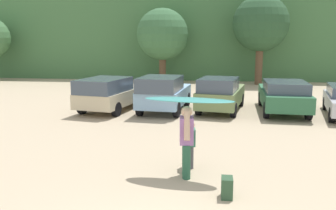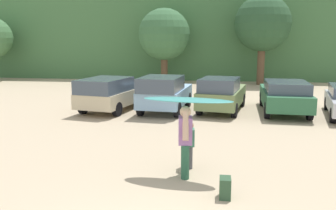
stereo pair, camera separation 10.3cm
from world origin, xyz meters
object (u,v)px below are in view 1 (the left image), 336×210
at_px(person_adult, 186,137).
at_px(backpack_dropped, 227,188).
at_px(parked_car_forest_green, 284,95).
at_px(surfboard_teal, 189,100).
at_px(parked_car_champagne, 111,93).
at_px(parked_car_sky_blue, 164,93).
at_px(person_child, 191,142).
at_px(parked_car_olive_green, 221,94).

xyz_separation_m(person_adult, backpack_dropped, (0.95, -1.10, -0.77)).
bearing_deg(person_adult, parked_car_forest_green, -120.80).
bearing_deg(surfboard_teal, backpack_dropped, 135.23).
bearing_deg(parked_car_champagne, backpack_dropped, -139.06).
xyz_separation_m(parked_car_forest_green, person_adult, (-3.85, -8.44, 0.18)).
bearing_deg(parked_car_sky_blue, person_child, -161.04).
relative_size(parked_car_sky_blue, parked_car_olive_green, 0.94).
xyz_separation_m(person_adult, person_child, (0.07, 0.67, -0.30)).
distance_m(parked_car_champagne, backpack_dropped, 10.45).
bearing_deg(surfboard_teal, person_child, -84.82).
relative_size(parked_car_sky_blue, surfboard_teal, 1.86).
bearing_deg(person_adult, parked_car_champagne, -68.55).
bearing_deg(backpack_dropped, parked_car_sky_blue, 106.22).
distance_m(parked_car_olive_green, backpack_dropped, 9.51).
distance_m(parked_car_olive_green, person_adult, 8.45).
height_order(surfboard_teal, backpack_dropped, surfboard_teal).
bearing_deg(parked_car_sky_blue, parked_car_olive_green, -73.51).
bearing_deg(person_child, surfboard_teal, 81.07).
distance_m(parked_car_champagne, person_child, 8.46).
bearing_deg(backpack_dropped, person_child, 116.58).
relative_size(person_adult, surfboard_teal, 0.78).
bearing_deg(surfboard_teal, person_adult, 73.37).
height_order(person_adult, person_child, person_adult).
xyz_separation_m(parked_car_olive_green, parked_car_forest_green, (2.87, 0.05, -0.02)).
height_order(parked_car_sky_blue, parked_car_forest_green, parked_car_sky_blue).
xyz_separation_m(parked_car_olive_green, person_child, (-0.91, -7.72, -0.14)).
height_order(parked_car_forest_green, surfboard_teal, surfboard_teal).
bearing_deg(person_child, backpack_dropped, 110.30).
bearing_deg(parked_car_olive_green, surfboard_teal, -175.77).
bearing_deg(person_adult, parked_car_olive_green, -102.95).
xyz_separation_m(parked_car_olive_green, backpack_dropped, (-0.03, -9.49, -0.61)).
distance_m(parked_car_sky_blue, surfboard_teal, 8.03).
height_order(person_adult, backpack_dropped, person_adult).
relative_size(person_child, surfboard_teal, 0.54).
distance_m(parked_car_champagne, parked_car_sky_blue, 2.54).
bearing_deg(parked_car_olive_green, person_child, -176.05).
distance_m(parked_car_forest_green, backpack_dropped, 9.99).
height_order(parked_car_sky_blue, backpack_dropped, parked_car_sky_blue).
bearing_deg(parked_car_forest_green, parked_car_olive_green, 94.17).
distance_m(person_child, backpack_dropped, 2.03).
bearing_deg(parked_car_forest_green, person_adult, 158.57).
height_order(parked_car_forest_green, backpack_dropped, parked_car_forest_green).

